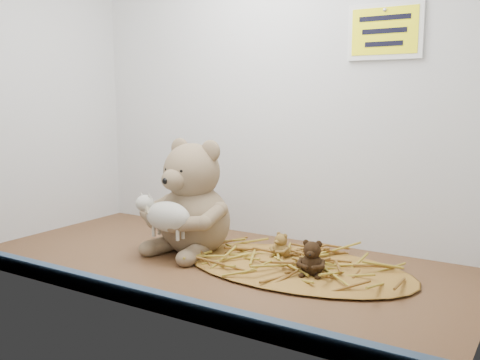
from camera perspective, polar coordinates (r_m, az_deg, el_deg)
The scene contains 8 objects.
alcove_shell at distance 130.68cm, azimuth -0.63°, elevation 11.32°, with size 120.40×60.20×90.40cm.
front_rail at distance 107.39cm, azimuth -11.67°, elevation -11.80°, with size 119.28×2.20×3.60cm, color #344964.
straw_bed at distance 125.47cm, azimuth 5.96°, elevation -9.22°, with size 56.28×32.68×1.09cm, color brown.
main_teddy at distance 135.85cm, azimuth -4.95°, elevation -1.73°, with size 23.39×24.69×29.00cm, color #867652, non-canonical shape.
toy_lamb at distance 128.50cm, azimuth -7.70°, elevation -3.90°, with size 15.75×9.61×10.18cm, color beige, non-canonical shape.
mini_teddy_tan at distance 130.23cm, azimuth 4.45°, elevation -6.84°, with size 5.01×5.29×6.22cm, color olive, non-canonical shape.
mini_teddy_brown at distance 118.43cm, azimuth 7.69°, elevation -8.09°, with size 6.32×6.67×7.83cm, color black, non-canonical shape.
wall_sign at distance 137.57cm, azimuth 15.20°, elevation 15.08°, with size 16.00×1.20×11.00cm, color yellow.
Camera 1 is at (69.73, -101.37, 39.27)cm, focal length 40.00 mm.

